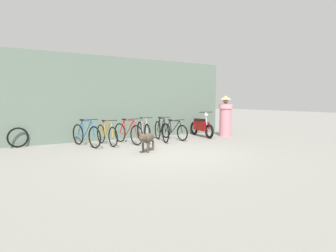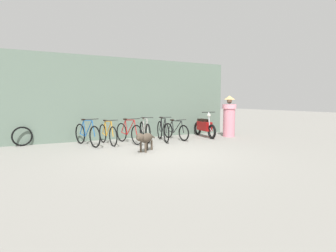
% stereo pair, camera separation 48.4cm
% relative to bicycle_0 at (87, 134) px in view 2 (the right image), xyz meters
% --- Properties ---
extents(ground_plane, '(60.00, 60.00, 0.00)m').
position_rel_bicycle_0_xyz_m(ground_plane, '(1.70, -2.41, -0.37)').
color(ground_plane, gray).
extents(shop_wall_back, '(9.07, 0.20, 3.14)m').
position_rel_bicycle_0_xyz_m(shop_wall_back, '(1.70, 1.09, 1.19)').
color(shop_wall_back, slate).
rests_on(shop_wall_back, ground).
extents(bicycle_0, '(0.61, 1.67, 0.91)m').
position_rel_bicycle_0_xyz_m(bicycle_0, '(0.00, 0.00, 0.00)').
color(bicycle_0, black).
rests_on(bicycle_0, ground).
extents(bicycle_1, '(0.46, 1.62, 0.86)m').
position_rel_bicycle_0_xyz_m(bicycle_1, '(0.67, -0.07, -0.02)').
color(bicycle_1, black).
rests_on(bicycle_1, ground).
extents(bicycle_2, '(0.53, 1.63, 0.89)m').
position_rel_bicycle_0_xyz_m(bicycle_2, '(1.39, -0.14, -0.01)').
color(bicycle_2, black).
rests_on(bicycle_2, ground).
extents(bicycle_3, '(0.46, 1.70, 0.90)m').
position_rel_bicycle_0_xyz_m(bicycle_3, '(2.05, 0.01, -0.01)').
color(bicycle_3, black).
rests_on(bicycle_3, ground).
extents(bicycle_4, '(0.48, 1.67, 0.91)m').
position_rel_bicycle_0_xyz_m(bicycle_4, '(2.68, -0.21, 0.00)').
color(bicycle_4, black).
rests_on(bicycle_4, ground).
extents(bicycle_5, '(0.46, 1.59, 0.79)m').
position_rel_bicycle_0_xyz_m(bicycle_5, '(3.28, -0.09, -0.05)').
color(bicycle_5, black).
rests_on(bicycle_5, ground).
extents(motorcycle, '(0.58, 1.80, 1.04)m').
position_rel_bicycle_0_xyz_m(motorcycle, '(4.68, 0.01, 0.04)').
color(motorcycle, black).
rests_on(motorcycle, ground).
extents(stray_dog, '(0.96, 0.94, 0.59)m').
position_rel_bicycle_0_xyz_m(stray_dog, '(1.35, -1.82, 0.02)').
color(stray_dog, '#4C3F33').
rests_on(stray_dog, ground).
extents(person_in_robes, '(0.74, 0.74, 1.69)m').
position_rel_bicycle_0_xyz_m(person_in_robes, '(5.65, -0.36, 0.48)').
color(person_in_robes, pink).
rests_on(person_in_robes, ground).
extents(spare_tire_left, '(0.63, 0.24, 0.65)m').
position_rel_bicycle_0_xyz_m(spare_tire_left, '(-1.93, 0.84, -0.05)').
color(spare_tire_left, black).
rests_on(spare_tire_left, ground).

